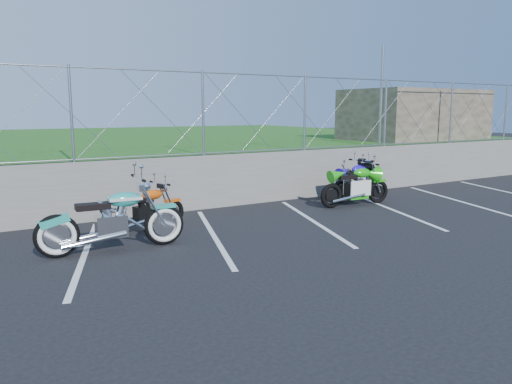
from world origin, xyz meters
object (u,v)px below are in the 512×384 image
naked_orange (146,211)px  sportbike_blue (354,182)px  cruiser_turquoise (114,222)px  sportbike_green (356,187)px

naked_orange → sportbike_blue: size_ratio=0.95×
cruiser_turquoise → sportbike_blue: cruiser_turquoise is taller
sportbike_blue → sportbike_green: bearing=-147.1°
naked_orange → sportbike_blue: (6.00, 0.57, 0.05)m
cruiser_turquoise → naked_orange: cruiser_turquoise is taller
naked_orange → sportbike_green: sportbike_green is taller
cruiser_turquoise → sportbike_blue: (6.95, 1.70, -0.05)m
sportbike_green → sportbike_blue: size_ratio=1.06×
naked_orange → cruiser_turquoise: bearing=-144.1°
naked_orange → sportbike_green: 5.39m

